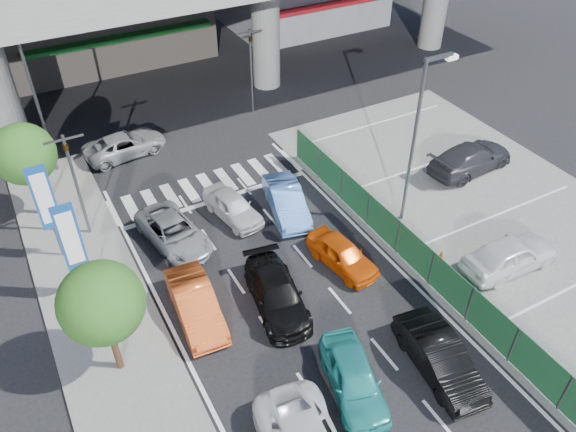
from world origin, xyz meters
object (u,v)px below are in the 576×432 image
hatch_black_mid_right (440,357)px  street_lamp_right (419,130)px  kei_truck_front_right (286,201)px  signboard_far (45,201)px  traffic_light_right (250,51)px  signboard_near (71,241)px  street_lamp_left (36,88)px  sedan_black_mid (277,294)px  crossing_wagon_silver (125,145)px  taxi_teal_mid (354,378)px  parked_sedan_white (510,255)px  taxi_orange_left (195,304)px  tree_far (24,154)px  traffic_light_left (70,162)px  wagon_silver_front_left (173,232)px  sedan_white_front_mid (233,206)px  parked_sedan_dgrey (471,158)px  taxi_orange_right (342,254)px  tree_near (102,303)px  traffic_cone (441,257)px

hatch_black_mid_right → street_lamp_right: bearing=66.7°
kei_truck_front_right → signboard_far: bearing=-177.5°
traffic_light_right → street_lamp_right: size_ratio=0.65×
signboard_near → hatch_black_mid_right: 13.97m
street_lamp_left → sedan_black_mid: 15.63m
street_lamp_left → crossing_wagon_silver: bearing=-2.1°
taxi_teal_mid → parked_sedan_white: parked_sedan_white is taller
taxi_orange_left → tree_far: bearing=117.8°
traffic_light_left → hatch_black_mid_right: size_ratio=1.24×
signboard_near → wagon_silver_front_left: (4.20, 1.55, -2.45)m
signboard_far → sedan_white_front_mid: signboard_far is taller
parked_sedan_white → parked_sedan_dgrey: bearing=-28.6°
traffic_light_left → traffic_light_right: bearing=30.9°
tree_far → taxi_orange_right: bearing=-42.7°
signboard_far → taxi_teal_mid: 14.01m
taxi_orange_left → traffic_light_right: bearing=61.3°
traffic_light_right → signboard_near: 16.83m
signboard_far → sedan_black_mid: size_ratio=1.06×
street_lamp_left → taxi_teal_mid: size_ratio=2.05×
street_lamp_right → taxi_orange_right: size_ratio=2.23×
street_lamp_right → hatch_black_mid_right: street_lamp_right is taller
signboard_near → crossing_wagon_silver: 11.08m
traffic_light_left → crossing_wagon_silver: 7.55m
tree_far → taxi_teal_mid: 17.18m
tree_near → parked_sedan_dgrey: 20.17m
signboard_near → sedan_white_front_mid: signboard_near is taller
parked_sedan_dgrey → traffic_cone: (-6.12, -4.85, -0.38)m
traffic_light_left → taxi_orange_right: traffic_light_left is taller
crossing_wagon_silver → parked_sedan_dgrey: 18.59m
tree_near → signboard_near: bearing=92.9°
taxi_orange_left → kei_truck_front_right: bearing=38.1°
taxi_orange_right → hatch_black_mid_right: bearing=-98.7°
street_lamp_left → wagon_silver_front_left: bearing=-68.5°
tree_near → traffic_cone: size_ratio=6.90×
tree_near → sedan_black_mid: bearing=0.1°
street_lamp_right → taxi_teal_mid: size_ratio=2.05×
signboard_near → parked_sedan_dgrey: 20.01m
taxi_teal_mid → sedan_white_front_mid: 10.69m
tree_far → kei_truck_front_right: tree_far is taller
signboard_near → tree_near: 4.01m
hatch_black_mid_right → tree_far: bearing=130.7°
traffic_light_right → sedan_black_mid: 16.56m
tree_near → wagon_silver_front_left: size_ratio=1.09×
street_lamp_left → signboard_near: street_lamp_left is taller
traffic_cone → sedan_white_front_mid: bearing=131.8°
street_lamp_left → hatch_black_mid_right: street_lamp_left is taller
sedan_black_mid → taxi_orange_right: (3.53, 0.72, -0.03)m
wagon_silver_front_left → parked_sedan_white: bearing=-43.9°
hatch_black_mid_right → wagon_silver_front_left: bearing=124.9°
crossing_wagon_silver → sedan_white_front_mid: bearing=-166.6°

